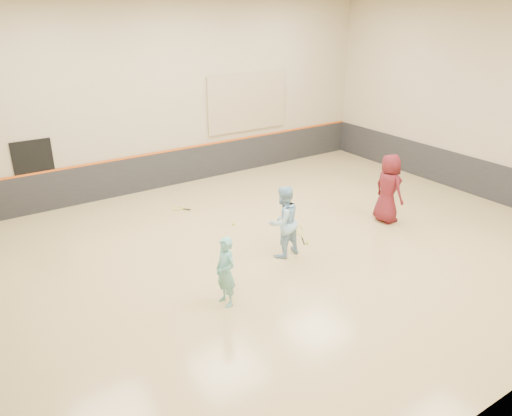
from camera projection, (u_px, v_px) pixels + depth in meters
room at (284, 221)px, 12.29m from camera, size 15.04×12.04×6.22m
wainscot_back at (178, 167)px, 16.95m from camera, size 14.90×0.04×1.20m
wainscot_right at (467, 174)px, 16.21m from camera, size 0.04×11.90×1.20m
accent_stripe at (177, 149)px, 16.70m from camera, size 14.90×0.03×0.06m
acoustic_panel at (247, 102)px, 17.64m from camera, size 3.20×0.08×2.00m
doorway at (36, 177)px, 14.45m from camera, size 1.10×0.05×2.20m
girl at (226, 272)px, 10.11m from camera, size 0.40×0.58×1.51m
instructor at (283, 222)px, 12.03m from camera, size 0.95×0.77×1.81m
young_man at (389, 188)px, 13.92m from camera, size 0.69×1.00×1.97m
held_racket at (300, 231)px, 12.10m from camera, size 0.27×0.27×0.57m
spare_racket at (178, 208)px, 15.09m from camera, size 0.72×0.72×0.07m
ball_under_racket at (307, 243)px, 12.92m from camera, size 0.07×0.07×0.07m
ball_in_hand at (400, 182)px, 13.84m from camera, size 0.07×0.07×0.07m
ball_beside_spare at (233, 224)px, 14.00m from camera, size 0.07×0.07×0.07m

